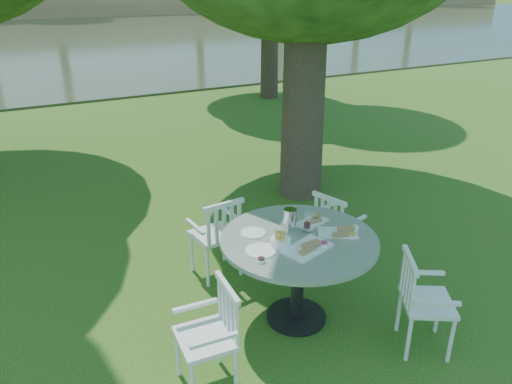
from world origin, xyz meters
The scene contains 8 objects.
ground centered at (0.00, 0.00, 0.00)m, with size 140.00×140.00×0.00m, color #1C400D.
table centered at (-0.15, -0.91, 0.70)m, with size 1.40×1.40×0.86m.
chair_ne centered at (0.70, -0.28, 0.51)m, with size 0.52×0.54×0.87m.
chair_nw centered at (-0.49, 0.08, 0.54)m, with size 0.50×0.48×0.91m.
chair_sw centered at (-1.13, -1.30, 0.51)m, with size 0.44×0.47×0.88m.
chair_se centered at (0.55, -1.69, 0.52)m, with size 0.58×0.59×0.88m.
tableware centered at (-0.18, -0.87, 0.91)m, with size 1.11×0.76×0.23m.
river centered at (0.00, 23.00, 0.00)m, with size 100.00×28.00×0.12m, color #313922.
Camera 1 is at (-2.27, -4.16, 2.99)m, focal length 35.00 mm.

